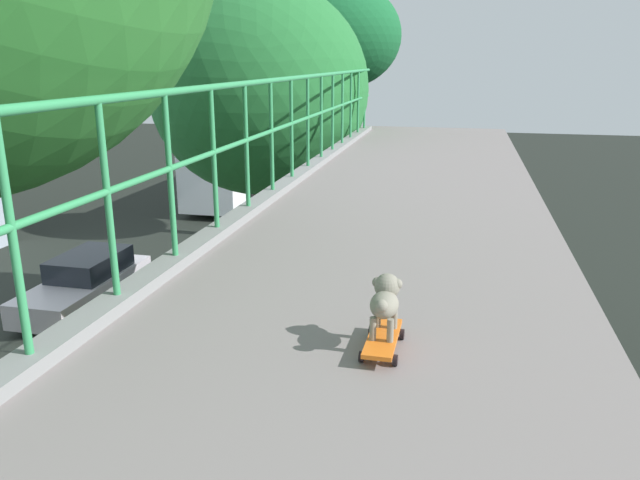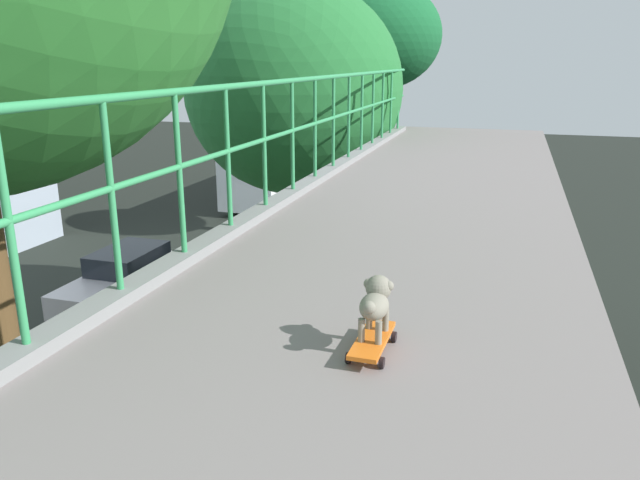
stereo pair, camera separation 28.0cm
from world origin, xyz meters
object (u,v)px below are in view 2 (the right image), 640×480
at_px(car_silver_sixth, 124,277).
at_px(small_dog, 376,301).
at_px(car_white_seventh, 267,262).
at_px(car_yellow_cab_fifth, 144,354).
at_px(city_bus, 289,157).
at_px(toy_skateboard, 372,341).

height_order(car_silver_sixth, small_dog, small_dog).
bearing_deg(car_white_seventh, car_silver_sixth, -141.42).
bearing_deg(car_yellow_cab_fifth, city_bus, 100.92).
bearing_deg(car_white_seventh, small_dog, -65.28).
relative_size(car_yellow_cab_fifth, small_dog, 13.05).
height_order(car_white_seventh, city_bus, city_bus).
bearing_deg(car_yellow_cab_fifth, car_silver_sixth, 128.87).
distance_m(car_yellow_cab_fifth, car_white_seventh, 6.47).
height_order(car_yellow_cab_fifth, toy_skateboard, toy_skateboard).
bearing_deg(car_silver_sixth, small_dog, -48.89).
height_order(city_bus, small_dog, small_dog).
distance_m(car_silver_sixth, city_bus, 14.81).
relative_size(car_white_seventh, city_bus, 0.36).
xyz_separation_m(car_yellow_cab_fifth, small_dog, (6.28, -6.89, 4.65)).
distance_m(car_yellow_cab_fifth, city_bus, 19.02).
bearing_deg(car_silver_sixth, city_bus, 91.82).
distance_m(car_silver_sixth, toy_skateboard, 15.01).
distance_m(car_white_seventh, small_dog, 15.44).
height_order(car_yellow_cab_fifth, car_white_seventh, car_yellow_cab_fifth).
bearing_deg(toy_skateboard, car_white_seventh, 114.62).
bearing_deg(car_yellow_cab_fifth, car_white_seventh, 88.93).
bearing_deg(small_dog, car_white_seventh, 114.72).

